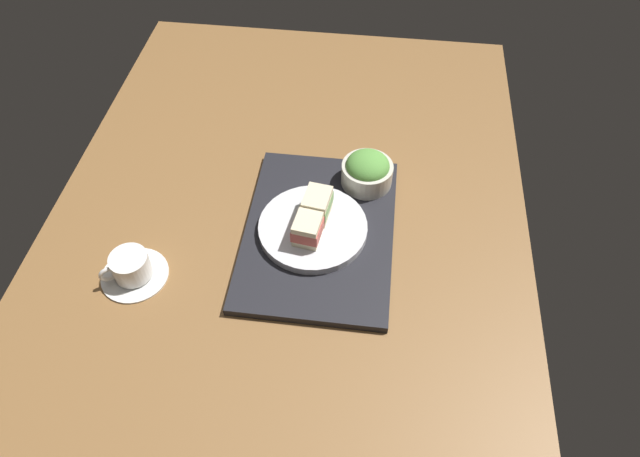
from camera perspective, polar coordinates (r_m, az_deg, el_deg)
name	(u,v)px	position (r cm, az deg, el deg)	size (l,w,h in cm)	color
ground_plane	(288,220)	(119.66, -3.27, 0.85)	(140.00, 100.00, 3.00)	brown
serving_tray	(319,232)	(114.34, -0.08, -0.37)	(41.92, 29.93, 1.77)	black
sandwich_plate	(313,228)	(112.79, -0.73, 0.06)	(21.90, 21.90, 1.74)	silver
sandwich_near	(308,228)	(108.32, -1.22, 0.06)	(7.14, 6.12, 5.20)	beige
sandwich_far	(317,205)	(111.80, -0.29, 2.40)	(7.44, 5.97, 5.69)	beige
salad_bowl	(367,171)	(120.42, 4.81, 5.88)	(10.97, 10.97, 7.43)	beige
coffee_cup	(131,268)	(112.80, -18.59, -3.86)	(12.92, 12.92, 5.84)	white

